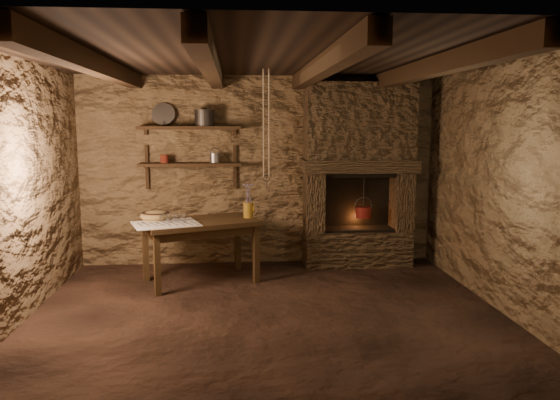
{
  "coord_description": "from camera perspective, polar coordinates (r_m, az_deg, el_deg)",
  "views": [
    {
      "loc": [
        -0.29,
        -4.97,
        1.82
      ],
      "look_at": [
        0.19,
        0.9,
        0.98
      ],
      "focal_mm": 35.0,
      "sensor_mm": 36.0,
      "label": 1
    }
  ],
  "objects": [
    {
      "name": "shelf_upper",
      "position": [
        6.84,
        -9.44,
        7.46
      ],
      "size": [
        1.25,
        0.3,
        0.04
      ],
      "primitive_type": "cube",
      "color": "black",
      "rests_on": "back_wall"
    },
    {
      "name": "beam_far_right",
      "position": [
        5.31,
        15.48,
        13.17
      ],
      "size": [
        0.14,
        3.95,
        0.16
      ],
      "primitive_type": "cube",
      "color": "black",
      "rests_on": "ceiling"
    },
    {
      "name": "rusty_tin",
      "position": [
        6.88,
        -11.98,
        4.23
      ],
      "size": [
        0.11,
        0.11,
        0.1
      ],
      "primitive_type": "cylinder",
      "rotation": [
        0.0,
        0.0,
        -0.14
      ],
      "color": "#581911",
      "rests_on": "shelf_lower"
    },
    {
      "name": "beam_mid_left",
      "position": [
        5.0,
        -7.25,
        13.72
      ],
      "size": [
        0.14,
        3.95,
        0.16
      ],
      "primitive_type": "cube",
      "color": "black",
      "rests_on": "ceiling"
    },
    {
      "name": "wooden_bowl",
      "position": [
        6.38,
        -12.86,
        -1.64
      ],
      "size": [
        0.4,
        0.4,
        0.13
      ],
      "primitive_type": "ellipsoid",
      "rotation": [
        0.0,
        0.0,
        -0.14
      ],
      "color": "olive",
      "rests_on": "work_table"
    },
    {
      "name": "iron_stockpot",
      "position": [
        6.82,
        -7.89,
        8.41
      ],
      "size": [
        0.28,
        0.28,
        0.18
      ],
      "primitive_type": "cylinder",
      "rotation": [
        0.0,
        0.0,
        0.18
      ],
      "color": "#33302D",
      "rests_on": "shelf_upper"
    },
    {
      "name": "left_wall",
      "position": [
        5.38,
        -25.98,
        0.72
      ],
      "size": [
        0.04,
        4.0,
        2.4
      ],
      "primitive_type": "cube",
      "color": "brown",
      "rests_on": "floor"
    },
    {
      "name": "shelf_lower",
      "position": [
        6.86,
        -9.35,
        3.69
      ],
      "size": [
        1.25,
        0.3,
        0.04
      ],
      "primitive_type": "cube",
      "color": "black",
      "rests_on": "back_wall"
    },
    {
      "name": "right_wall",
      "position": [
        5.62,
        22.25,
        1.22
      ],
      "size": [
        0.04,
        4.0,
        2.4
      ],
      "primitive_type": "cube",
      "color": "brown",
      "rests_on": "floor"
    },
    {
      "name": "hearth",
      "position": [
        6.94,
        8.18,
        3.16
      ],
      "size": [
        1.43,
        0.51,
        2.3
      ],
      "color": "#392A1C",
      "rests_on": "floor"
    },
    {
      "name": "drinking_glasses",
      "position": [
        6.19,
        -11.51,
        -1.79
      ],
      "size": [
        0.22,
        0.07,
        0.09
      ],
      "primitive_type": null,
      "color": "white",
      "rests_on": "linen_cloth"
    },
    {
      "name": "work_table",
      "position": [
        6.31,
        -8.3,
        -5.08
      ],
      "size": [
        1.43,
        1.11,
        0.72
      ],
      "rotation": [
        0.0,
        0.0,
        0.36
      ],
      "color": "black",
      "rests_on": "floor"
    },
    {
      "name": "pewter_cutlery_row",
      "position": [
        6.05,
        -11.88,
        -2.4
      ],
      "size": [
        0.62,
        0.39,
        0.01
      ],
      "primitive_type": null,
      "rotation": [
        0.0,
        0.0,
        0.32
      ],
      "color": "gray",
      "rests_on": "linen_cloth"
    },
    {
      "name": "beam_far_left",
      "position": [
        5.14,
        -18.76,
        13.21
      ],
      "size": [
        0.14,
        3.95,
        0.16
      ],
      "primitive_type": "cube",
      "color": "black",
      "rests_on": "ceiling"
    },
    {
      "name": "front_wall",
      "position": [
        3.05,
        0.89,
        -3.54
      ],
      "size": [
        4.5,
        0.04,
        2.4
      ],
      "primitive_type": "cube",
      "color": "brown",
      "rests_on": "floor"
    },
    {
      "name": "beam_mid_right",
      "position": [
        5.06,
        4.47,
        13.69
      ],
      "size": [
        0.14,
        3.95,
        0.16
      ],
      "primitive_type": "cube",
      "color": "black",
      "rests_on": "ceiling"
    },
    {
      "name": "ceiling",
      "position": [
        5.02,
        -1.36,
        14.8
      ],
      "size": [
        4.5,
        4.0,
        0.04
      ],
      "primitive_type": "cube",
      "color": "black",
      "rests_on": "back_wall"
    },
    {
      "name": "stoneware_jug",
      "position": [
        6.34,
        -3.31,
        -0.3
      ],
      "size": [
        0.15,
        0.15,
        0.4
      ],
      "rotation": [
        0.0,
        0.0,
        0.34
      ],
      "color": "#A3751F",
      "rests_on": "work_table"
    },
    {
      "name": "back_wall",
      "position": [
        7.01,
        -2.28,
        3.07
      ],
      "size": [
        4.5,
        0.04,
        2.4
      ],
      "primitive_type": "cube",
      "color": "brown",
      "rests_on": "floor"
    },
    {
      "name": "small_kettle",
      "position": [
        6.83,
        -6.83,
        4.4
      ],
      "size": [
        0.18,
        0.14,
        0.18
      ],
      "primitive_type": null,
      "rotation": [
        0.0,
        0.0,
        -0.06
      ],
      "color": "gray",
      "rests_on": "shelf_lower"
    },
    {
      "name": "floor",
      "position": [
        5.3,
        -1.27,
        -11.91
      ],
      "size": [
        4.5,
        4.5,
        0.0
      ],
      "primitive_type": "plane",
      "color": "black",
      "rests_on": "ground"
    },
    {
      "name": "hanging_ropes",
      "position": [
        6.03,
        -1.45,
        7.96
      ],
      "size": [
        0.08,
        0.08,
        1.2
      ],
      "primitive_type": null,
      "color": "tan",
      "rests_on": "ceiling"
    },
    {
      "name": "red_pot",
      "position": [
        6.97,
        8.7,
        -1.18
      ],
      "size": [
        0.24,
        0.24,
        0.54
      ],
      "rotation": [
        0.0,
        0.0,
        0.22
      ],
      "color": "maroon",
      "rests_on": "hearth"
    },
    {
      "name": "tin_pan",
      "position": [
        6.97,
        -12.08,
        8.74
      ],
      "size": [
        0.3,
        0.15,
        0.29
      ],
      "primitive_type": "cylinder",
      "rotation": [
        1.26,
        0.0,
        -0.08
      ],
      "color": "gray",
      "rests_on": "shelf_upper"
    },
    {
      "name": "linen_cloth",
      "position": [
        6.07,
        -11.85,
        -2.45
      ],
      "size": [
        0.82,
        0.74,
        0.01
      ],
      "primitive_type": "cube",
      "rotation": [
        0.0,
        0.0,
        0.32
      ],
      "color": "white",
      "rests_on": "work_table"
    }
  ]
}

